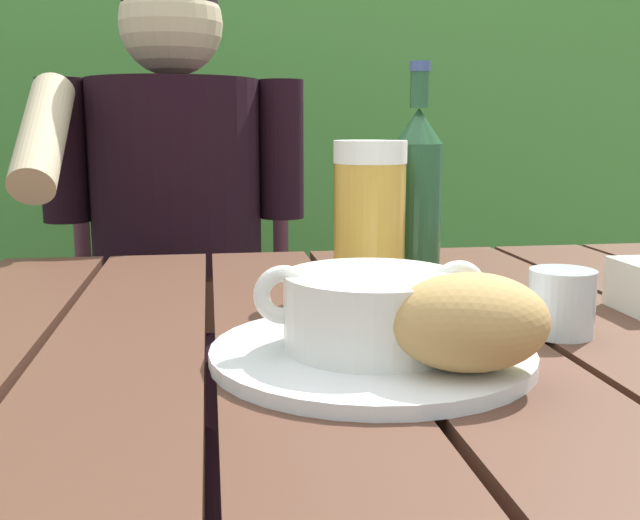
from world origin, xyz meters
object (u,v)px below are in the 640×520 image
object	(u,v)px
beer_bottle	(417,193)
water_glass_small	(561,303)
bread_roll	(470,322)
beer_glass	(370,218)
soup_bowl	(372,308)
chair_near_diner	(185,341)
person_eating	(176,241)
serving_plate	(371,353)
table_knife	(479,315)

from	to	relation	value
beer_bottle	water_glass_small	world-z (taller)	beer_bottle
bread_roll	beer_glass	xyz separation A→B (m)	(-0.01, 0.32, 0.04)
soup_bowl	water_glass_small	bearing A→B (deg)	14.10
chair_near_diner	person_eating	xyz separation A→B (m)	(-0.00, -0.20, 0.25)
water_glass_small	person_eating	bearing A→B (deg)	117.58
serving_plate	table_knife	xyz separation A→B (m)	(0.14, 0.12, -0.00)
table_knife	water_glass_small	bearing A→B (deg)	-50.35
water_glass_small	table_knife	distance (m)	0.09
serving_plate	beer_bottle	distance (m)	0.35
bread_roll	beer_bottle	xyz separation A→B (m)	(0.06, 0.37, 0.06)
chair_near_diner	beer_glass	bearing A→B (deg)	-71.63
serving_plate	water_glass_small	world-z (taller)	water_glass_small
bread_roll	table_knife	world-z (taller)	bread_roll
serving_plate	water_glass_small	distance (m)	0.20
person_eating	table_knife	xyz separation A→B (m)	(0.34, -0.69, 0.02)
beer_glass	water_glass_small	world-z (taller)	beer_glass
serving_plate	soup_bowl	bearing A→B (deg)	180.00
beer_bottle	table_knife	world-z (taller)	beer_bottle
person_eating	serving_plate	world-z (taller)	person_eating
chair_near_diner	water_glass_small	size ratio (longest dim) A/B	15.00
chair_near_diner	soup_bowl	distance (m)	1.06
person_eating	beer_bottle	size ratio (longest dim) A/B	4.47
table_knife	chair_near_diner	bearing A→B (deg)	110.79
bread_roll	soup_bowl	bearing A→B (deg)	130.60
beer_glass	table_knife	distance (m)	0.18
chair_near_diner	bread_roll	xyz separation A→B (m)	(0.26, -1.07, 0.32)
table_knife	bread_roll	bearing A→B (deg)	-112.75
beer_bottle	table_knife	xyz separation A→B (m)	(0.02, -0.19, -0.11)
chair_near_diner	beer_bottle	distance (m)	0.85
beer_glass	water_glass_small	distance (m)	0.26
soup_bowl	bread_roll	bearing A→B (deg)	-49.40
soup_bowl	bread_roll	xyz separation A→B (m)	(0.06, -0.07, 0.00)
serving_plate	bread_roll	size ratio (longest dim) A/B	2.14
soup_bowl	beer_bottle	distance (m)	0.34
table_knife	beer_glass	bearing A→B (deg)	122.61
soup_bowl	beer_glass	size ratio (longest dim) A/B	1.11
bread_roll	beer_bottle	distance (m)	0.39
soup_bowl	beer_bottle	bearing A→B (deg)	67.78
water_glass_small	table_knife	size ratio (longest dim) A/B	0.38
serving_plate	water_glass_small	bearing A→B (deg)	14.10
person_eating	soup_bowl	xyz separation A→B (m)	(0.20, -0.80, 0.06)
beer_bottle	water_glass_small	bearing A→B (deg)	-74.31
chair_near_diner	bread_roll	distance (m)	1.14
serving_plate	table_knife	world-z (taller)	serving_plate
person_eating	table_knife	size ratio (longest dim) A/B	7.37
beer_glass	chair_near_diner	bearing A→B (deg)	108.37
person_eating	bread_roll	xyz separation A→B (m)	(0.26, -0.87, 0.06)
chair_near_diner	beer_glass	xyz separation A→B (m)	(0.25, -0.75, 0.36)
person_eating	soup_bowl	world-z (taller)	person_eating
chair_near_diner	serving_plate	world-z (taller)	chair_near_diner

